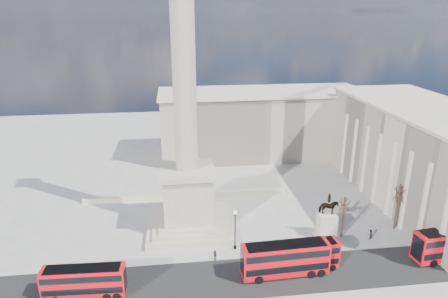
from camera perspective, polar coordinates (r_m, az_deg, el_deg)
name	(u,v)px	position (r m, az deg, el deg)	size (l,w,h in m)	color
ground	(190,242)	(66.22, -4.84, -13.11)	(180.00, 180.00, 0.00)	#A19E99
asphalt_road	(230,279)	(58.35, 0.80, -18.02)	(120.00, 9.00, 0.01)	black
nelsons_column	(187,156)	(65.03, -5.36, -1.05)	(14.00, 14.00, 49.85)	#ADA590
balustrade_wall	(186,196)	(79.98, -5.38, -6.68)	(40.00, 0.60, 1.10)	#C1B7A0
building_east	(423,155)	(84.89, 26.56, -0.76)	(19.00, 46.00, 18.60)	beige
building_northeast	(261,123)	(102.07, 5.29, 3.73)	(51.00, 17.00, 16.60)	beige
red_bus_a	(85,281)	(57.10, -19.30, -17.42)	(10.63, 2.91, 4.27)	red
red_bus_b	(286,259)	(58.20, 8.81, -15.24)	(12.35, 3.34, 4.97)	red
red_bus_c	(302,256)	(59.71, 11.03, -14.76)	(10.97, 3.22, 4.39)	red
victorian_lamp	(235,227)	(62.40, 1.59, -11.05)	(0.57, 0.57, 6.60)	black
equestrian_statue	(327,222)	(68.24, 14.51, -10.07)	(3.68, 2.76, 7.74)	#C1B7A0
bare_tree_near	(400,192)	(72.52, 23.79, -5.67)	(1.99, 1.99, 8.69)	#332319
bare_tree_mid	(345,204)	(67.41, 16.84, -7.55)	(1.98, 1.98, 7.52)	#332319
bare_tree_far	(417,181)	(81.68, 25.86, -4.13)	(1.76, 1.76, 7.21)	#332319
pedestrian_walking	(270,255)	(61.69, 6.56, -14.84)	(0.66, 0.43, 1.81)	black
pedestrian_standing	(370,234)	(70.47, 20.14, -11.36)	(0.85, 0.67, 1.76)	black
pedestrian_crossing	(215,255)	(61.53, -1.27, -14.90)	(0.96, 0.40, 1.64)	black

